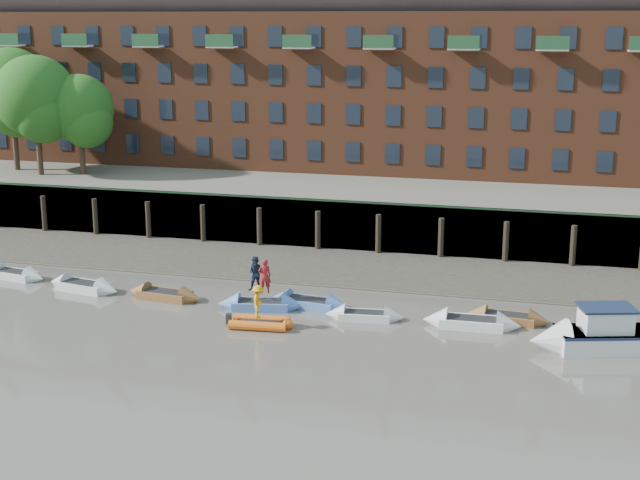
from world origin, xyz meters
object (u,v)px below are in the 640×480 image
(rowboat_5, at_px, (365,316))
(rib_tender, at_px, (262,323))
(rowboat_7, at_px, (507,318))
(rowboat_1, at_px, (84,286))
(rowboat_2, at_px, (165,295))
(person_rib_crew, at_px, (258,302))
(rowboat_6, at_px, (472,323))
(person_rower_b, at_px, (256,274))
(rowboat_3, at_px, (261,305))
(motor_launch, at_px, (590,336))
(rowboat_0, at_px, (14,274))
(person_rower_a, at_px, (265,276))
(rowboat_4, at_px, (309,303))

(rowboat_5, relative_size, rib_tender, 1.30)
(rowboat_7, bearing_deg, rowboat_1, -173.85)
(rowboat_1, distance_m, rowboat_2, 5.03)
(rowboat_5, xyz_separation_m, person_rib_crew, (-4.75, -2.54, 1.13))
(rowboat_6, bearing_deg, person_rower_b, 176.97)
(rowboat_7, distance_m, rib_tender, 12.18)
(rowboat_3, distance_m, rib_tender, 2.86)
(rowboat_6, height_order, person_rower_b, person_rower_b)
(motor_launch, bearing_deg, rowboat_0, -22.70)
(rowboat_1, height_order, rib_tender, rowboat_1)
(rowboat_0, bearing_deg, person_rower_b, 4.12)
(rowboat_1, height_order, rowboat_6, rowboat_6)
(rowboat_2, distance_m, rowboat_6, 16.44)
(rowboat_0, height_order, rowboat_7, rowboat_0)
(rowboat_6, relative_size, person_rower_a, 2.67)
(rowboat_7, relative_size, person_rower_a, 2.39)
(rowboat_2, bearing_deg, rowboat_4, 10.60)
(rowboat_1, bearing_deg, rowboat_2, 7.57)
(rowboat_5, height_order, person_rower_a, person_rower_a)
(rowboat_0, relative_size, person_rib_crew, 2.68)
(rowboat_3, relative_size, person_rower_a, 2.60)
(rowboat_3, bearing_deg, person_rib_crew, -84.46)
(rowboat_6, xyz_separation_m, rib_tender, (-9.90, -2.62, -0.01))
(rowboat_3, height_order, person_rib_crew, person_rib_crew)
(rowboat_6, xyz_separation_m, person_rib_crew, (-10.06, -2.72, 1.09))
(rowboat_1, bearing_deg, motor_launch, 5.85)
(rowboat_3, bearing_deg, person_rower_a, 7.25)
(rowboat_5, distance_m, person_rower_a, 5.60)
(rowboat_6, distance_m, motor_launch, 5.76)
(rowboat_3, relative_size, person_rower_b, 2.53)
(rowboat_6, bearing_deg, motor_launch, -18.70)
(rowboat_2, distance_m, rowboat_4, 7.93)
(rowboat_3, relative_size, person_rib_crew, 2.83)
(person_rib_crew, bearing_deg, rowboat_7, -79.37)
(rowboat_0, xyz_separation_m, rowboat_6, (26.58, -1.81, 0.02))
(rowboat_0, xyz_separation_m, rowboat_3, (15.71, -1.74, 0.01))
(rowboat_4, relative_size, person_rower_b, 2.52)
(rowboat_6, relative_size, rowboat_7, 1.12)
(rib_tender, bearing_deg, person_rower_a, 100.07)
(rowboat_7, xyz_separation_m, rib_tender, (-11.56, -3.85, 0.01))
(motor_launch, relative_size, person_rib_crew, 4.04)
(rowboat_5, height_order, rib_tender, rowboat_5)
(rowboat_4, relative_size, person_rib_crew, 2.82)
(rowboat_5, height_order, person_rib_crew, person_rib_crew)
(rowboat_5, height_order, rowboat_6, rowboat_6)
(rowboat_1, distance_m, rib_tender, 12.00)
(rowboat_1, relative_size, rowboat_4, 1.03)
(rowboat_1, height_order, motor_launch, motor_launch)
(rowboat_0, bearing_deg, rowboat_2, 1.80)
(rowboat_0, distance_m, person_rower_a, 16.08)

